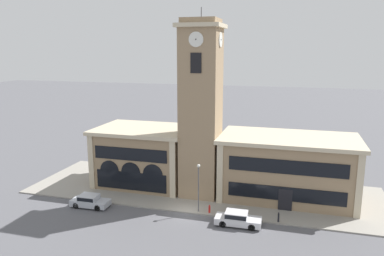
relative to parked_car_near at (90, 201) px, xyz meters
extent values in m
plane|color=#56565B|center=(11.17, 1.28, -0.74)|extent=(300.00, 300.00, 0.00)
cube|color=gray|center=(11.17, 8.25, -0.66)|extent=(43.86, 13.94, 0.15)
cube|color=#937A5B|center=(11.17, 7.00, 9.23)|extent=(4.39, 4.39, 19.95)
cube|color=beige|center=(11.17, 7.00, 19.43)|extent=(5.09, 5.09, 0.45)
cube|color=#937A5B|center=(11.17, 7.00, 19.96)|extent=(4.04, 4.04, 0.60)
cylinder|color=#4C4C51|center=(11.17, 7.00, 20.86)|extent=(0.10, 0.10, 1.20)
cylinder|color=silver|center=(11.17, 4.76, 17.89)|extent=(1.64, 0.10, 1.64)
cylinder|color=black|center=(11.17, 4.69, 17.89)|extent=(0.13, 0.04, 0.13)
cylinder|color=silver|center=(13.41, 7.00, 17.89)|extent=(0.10, 1.64, 1.64)
cylinder|color=black|center=(13.48, 7.00, 17.89)|extent=(0.04, 0.13, 0.13)
cube|color=black|center=(11.17, 4.77, 15.37)|extent=(1.23, 0.10, 2.20)
cube|color=#937A5B|center=(2.92, 9.01, 2.82)|extent=(11.51, 8.41, 7.11)
cube|color=beige|center=(2.92, 9.01, 6.60)|extent=(12.21, 9.11, 0.45)
cube|color=beige|center=(-2.48, 4.75, 2.82)|extent=(0.70, 0.16, 7.11)
cube|color=beige|center=(8.33, 4.75, 2.82)|extent=(0.70, 0.16, 7.11)
cube|color=black|center=(2.92, 4.77, 4.38)|extent=(9.44, 0.10, 1.57)
cube|color=black|center=(2.92, 4.77, 0.97)|extent=(9.21, 0.10, 2.28)
cylinder|color=black|center=(0.05, 4.76, 2.11)|extent=(2.50, 0.06, 2.50)
cylinder|color=black|center=(2.92, 4.76, 2.11)|extent=(2.50, 0.06, 2.50)
cylinder|color=black|center=(5.80, 4.76, 2.11)|extent=(2.50, 0.06, 2.50)
cube|color=#937A5B|center=(21.38, 9.01, 2.81)|extent=(15.43, 8.41, 7.10)
cube|color=beige|center=(21.38, 9.01, 6.59)|extent=(16.13, 9.11, 0.45)
cube|color=beige|center=(14.01, 4.75, 2.81)|extent=(0.70, 0.16, 7.10)
cube|color=beige|center=(28.75, 4.75, 2.81)|extent=(0.70, 0.16, 7.10)
cube|color=black|center=(21.38, 4.77, 4.37)|extent=(12.66, 0.10, 1.56)
cube|color=black|center=(21.38, 4.76, 0.54)|extent=(1.50, 0.12, 2.56)
cube|color=black|center=(21.38, 4.77, 1.31)|extent=(12.66, 0.10, 1.59)
cube|color=#B2B7C1|center=(0.06, 0.00, -0.21)|extent=(4.38, 1.97, 0.67)
cube|color=#B2B7C1|center=(-0.11, 0.00, 0.40)|extent=(2.12, 1.74, 0.55)
cube|color=black|center=(-0.11, 0.00, 0.40)|extent=(2.03, 1.77, 0.41)
cylinder|color=black|center=(1.39, 0.86, -0.39)|extent=(0.71, 0.24, 0.71)
cylinder|color=black|center=(1.42, -0.80, -0.39)|extent=(0.71, 0.24, 0.71)
cylinder|color=black|center=(-1.30, 0.80, -0.39)|extent=(0.71, 0.24, 0.71)
cylinder|color=black|center=(-1.26, -0.86, -0.39)|extent=(0.71, 0.24, 0.71)
cube|color=silver|center=(16.95, 0.00, -0.20)|extent=(4.69, 1.94, 0.68)
cube|color=silver|center=(16.76, 0.00, 0.43)|extent=(2.27, 1.70, 0.58)
cube|color=black|center=(16.76, 0.00, 0.43)|extent=(2.18, 1.74, 0.44)
cylinder|color=black|center=(18.38, 0.84, -0.39)|extent=(0.71, 0.24, 0.71)
cylinder|color=black|center=(18.41, -0.78, -0.39)|extent=(0.71, 0.24, 0.71)
cylinder|color=black|center=(15.49, 0.78, -0.39)|extent=(0.71, 0.24, 0.71)
cylinder|color=black|center=(15.52, -0.84, -0.39)|extent=(0.71, 0.24, 0.71)
cylinder|color=#4C4C51|center=(12.29, 1.82, 1.93)|extent=(0.12, 0.12, 5.04)
sphere|color=silver|center=(12.29, 1.82, 4.63)|extent=(0.36, 0.36, 0.36)
cylinder|color=black|center=(20.87, 1.61, -0.14)|extent=(0.18, 0.18, 0.90)
sphere|color=black|center=(20.87, 1.61, 0.39)|extent=(0.16, 0.16, 0.16)
cylinder|color=red|center=(13.52, 1.88, -0.24)|extent=(0.22, 0.22, 0.70)
sphere|color=red|center=(13.52, 1.88, 0.19)|extent=(0.19, 0.19, 0.19)
camera|label=1|loc=(22.07, -35.18, 16.75)|focal=35.00mm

